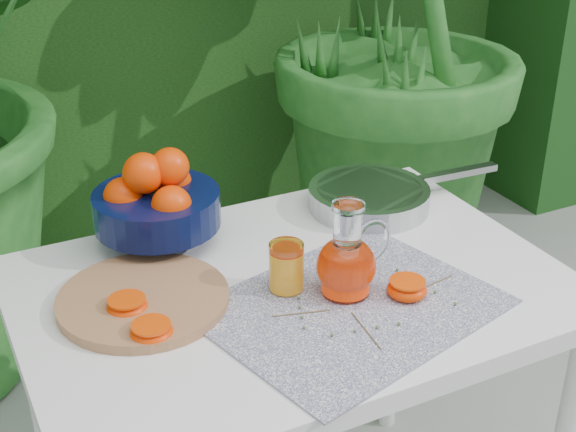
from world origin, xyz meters
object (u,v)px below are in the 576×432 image
white_table (293,319)px  fruit_bowl (156,201)px  juice_pitcher (347,262)px  saute_pan (371,196)px  cutting_board (143,299)px

white_table → fruit_bowl: 0.36m
juice_pitcher → saute_pan: (0.23, 0.28, -0.04)m
white_table → juice_pitcher: size_ratio=5.58×
cutting_board → fruit_bowl: bearing=64.8°
white_table → saute_pan: saute_pan is taller
fruit_bowl → white_table: bearing=-57.1°
cutting_board → juice_pitcher: 0.37m
cutting_board → fruit_bowl: 0.25m
white_table → juice_pitcher: (0.07, -0.08, 0.15)m
white_table → saute_pan: (0.30, 0.20, 0.11)m
cutting_board → saute_pan: bearing=14.8°
cutting_board → fruit_bowl: (0.10, 0.21, 0.08)m
fruit_bowl → saute_pan: (0.47, -0.06, -0.06)m
fruit_bowl → juice_pitcher: (0.24, -0.34, -0.03)m
fruit_bowl → saute_pan: bearing=-7.4°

